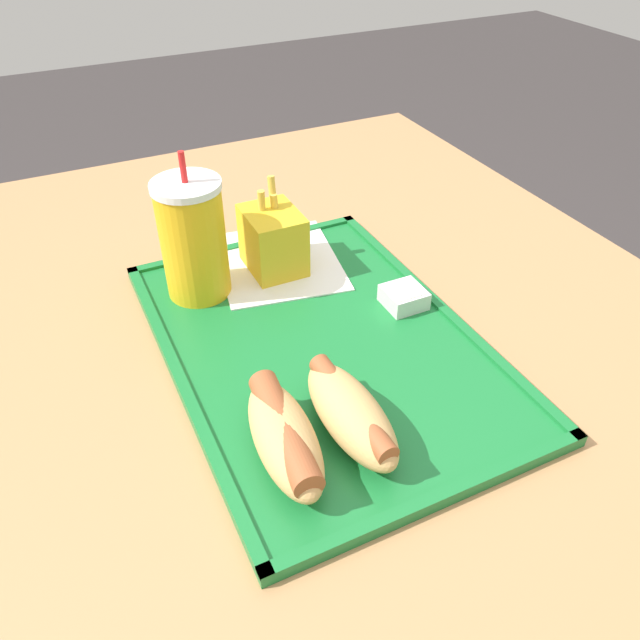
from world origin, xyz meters
The scene contains 9 objects.
ground_plane centered at (0.00, 0.00, 0.00)m, with size 8.00×8.00×0.00m, color #383333.
dining_table centered at (0.00, 0.00, 0.37)m, with size 1.12×0.87×0.75m.
food_tray centered at (-0.04, 0.03, 0.75)m, with size 0.47×0.32×0.01m.
paper_napkin centered at (0.13, 0.01, 0.76)m, with size 0.20×0.18×0.00m.
soda_cup centered at (0.11, 0.12, 0.83)m, with size 0.08×0.08×0.18m.
hot_dog_far centered at (-0.18, 0.13, 0.79)m, with size 0.15×0.06×0.05m.
hot_dog_near centered at (-0.18, 0.06, 0.79)m, with size 0.14×0.06×0.05m.
fries_carton centered at (0.12, 0.02, 0.80)m, with size 0.08×0.07×0.12m.
sauce_cup_mayo centered at (-0.02, -0.09, 0.77)m, with size 0.05×0.05×0.02m.
Camera 1 is at (-0.52, 0.26, 1.20)m, focal length 35.00 mm.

